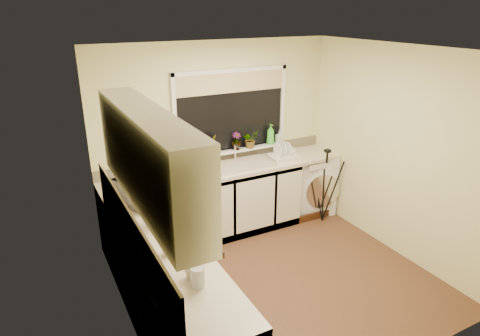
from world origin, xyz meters
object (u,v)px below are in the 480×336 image
tripod (325,186)px  soap_bottle_green (271,134)px  kettle (156,218)px  soap_bottle_clear (279,137)px  plant_c (236,141)px  glass_jug (198,277)px  steel_jar (167,248)px  cup_back (291,152)px  plant_b (212,144)px  microwave (140,192)px  washing_machine (309,182)px  cup_left (191,272)px  plant_a (198,146)px  plant_d (250,139)px  dish_rack (284,157)px  laptop (193,169)px

tripod → soap_bottle_green: size_ratio=3.79×
kettle → soap_bottle_clear: size_ratio=1.07×
plant_c → glass_jug: bearing=-123.2°
steel_jar → cup_back: size_ratio=0.96×
plant_b → soap_bottle_green: size_ratio=0.90×
glass_jug → microwave: 1.56m
washing_machine → cup_left: 3.31m
glass_jug → plant_a: (0.95, 2.29, 0.20)m
plant_a → plant_d: plant_a is taller
microwave → dish_rack: bearing=-101.9°
kettle → cup_back: size_ratio=1.43×
plant_c → cup_left: bearing=-124.7°
cup_back → cup_left: cup_back is taller
plant_b → microwave: bearing=-147.7°
glass_jug → plant_c: 2.74m
kettle → plant_d: bearing=36.7°
tripod → plant_c: bearing=166.4°
plant_c → plant_d: plant_d is taller
laptop → kettle: (-0.79, -1.08, 0.02)m
steel_jar → cup_left: (0.06, -0.38, -0.01)m
washing_machine → soap_bottle_green: soap_bottle_green is taller
soap_bottle_green → dish_rack: bearing=-77.1°
glass_jug → cup_left: 0.12m
kettle → cup_left: bearing=-90.6°
tripod → microwave: size_ratio=2.18×
microwave → soap_bottle_clear: size_ratio=2.83×
plant_b → laptop: bearing=-150.2°
steel_jar → cup_back: 2.82m
dish_rack → soap_bottle_green: soap_bottle_green is taller
laptop → plant_d: plant_d is taller
laptop → cup_back: bearing=8.9°
laptop → microwave: bearing=-138.7°
soap_bottle_green → soap_bottle_clear: size_ratio=1.63×
dish_rack → tripod: (0.48, -0.32, -0.40)m
tripod → plant_d: size_ratio=4.54×
cup_left → soap_bottle_green: bearing=46.9°
steel_jar → kettle: bearing=82.6°
plant_a → soap_bottle_green: (1.07, -0.01, 0.01)m
steel_jar → washing_machine: bearing=31.1°
plant_a → dish_rack: bearing=-13.0°
steel_jar → plant_d: size_ratio=0.53×
kettle → soap_bottle_green: 2.39m
steel_jar → soap_bottle_clear: 2.85m
kettle → soap_bottle_green: (2.02, 1.27, 0.20)m
plant_d → soap_bottle_clear: (0.46, 0.01, -0.03)m
dish_rack → microwave: 2.13m
dish_rack → plant_c: bearing=158.3°
dish_rack → soap_bottle_clear: 0.33m
glass_jug → plant_b: size_ratio=0.63×
microwave → plant_d: (1.70, 0.71, 0.13)m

